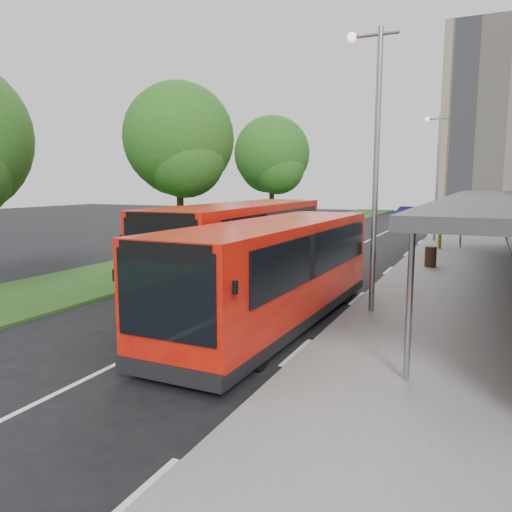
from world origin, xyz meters
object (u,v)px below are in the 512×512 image
Objects in this scene: bus_second at (243,245)px; litter_bin at (431,257)px; lamp_post_near at (374,154)px; bus_main at (275,273)px; lamp_post_far at (436,170)px; tree_mid at (179,146)px; bollard at (440,239)px; car_far at (406,212)px; car_near at (425,218)px; tree_far at (272,159)px.

litter_bin is at bearing 46.13° from bus_second.
lamp_post_near is 4.42m from bus_main.
lamp_post_far is 22.45m from bus_main.
tree_mid is 7.97× the size of bollard.
lamp_post_far is at bearing 90.00° from lamp_post_near.
car_far is (-5.84, 33.78, 0.05)m from litter_bin.
bus_main is 9.16× the size of bollard.
tree_far is at bearing -114.32° from car_near.
car_far is (-4.95, 42.70, -4.07)m from lamp_post_near.
litter_bin is 34.28m from car_far.
car_near is (-2.81, 19.43, -0.09)m from bollard.
lamp_post_near is 6.45m from bus_second.
bus_main is at bearing -66.97° from tree_far.
car_far is at bearing 75.35° from tree_far.
litter_bin is 26.53m from car_near.
bus_main is (9.00, -21.17, -4.12)m from tree_far.
lamp_post_near reaches higher than litter_bin.
tree_mid is at bearing -143.41° from bollard.
bollard is 0.28× the size of car_far.
lamp_post_near is 16.37m from bollard.
bus_main is 2.58× the size of car_far.
bollard is 19.63m from car_near.
lamp_post_far is at bearing 100.01° from bollard.
lamp_post_near reaches higher than car_near.
litter_bin is at bearing -78.76° from car_near.
lamp_post_far reaches higher than bollard.
lamp_post_near is 35.59m from car_near.
car_far reaches higher than litter_bin.
litter_bin is (6.11, 6.74, -1.00)m from bus_second.
lamp_post_near reaches higher than car_far.
bus_main is 0.92× the size of bus_second.
car_far is (6.18, 23.65, -4.94)m from tree_far.
lamp_post_near is (11.13, -7.05, -1.01)m from tree_mid.
bus_main is 11.48m from litter_bin.
bus_main is 5.29m from bus_second.
lamp_post_far is 15.97m from car_near.
bus_second is 33.27m from car_near.
lamp_post_far is 0.72× the size of bus_second.
tree_far is at bearing 139.89° from litter_bin.
bus_main is (-2.13, -22.11, -3.25)m from lamp_post_far.
car_near is (9.05, 28.24, -5.11)m from tree_mid.
tree_mid is at bearing 147.64° from lamp_post_near.
lamp_post_far reaches higher than litter_bin.
litter_bin is at bearing 75.92° from bus_main.
car_near reaches higher than litter_bin.
bollard is at bearing -15.08° from tree_far.
lamp_post_far is 7.18× the size of bollard.
bus_second is at bearing -132.17° from litter_bin.
bollard is at bearing 82.18° from bus_main.
lamp_post_near is 43.18m from car_far.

